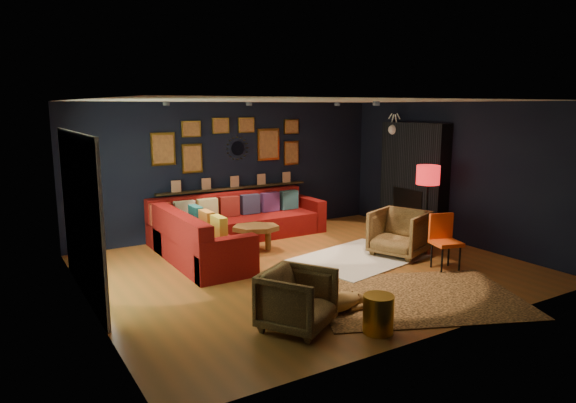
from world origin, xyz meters
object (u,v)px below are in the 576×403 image
orange_chair (444,237)px  pouf (220,262)px  floor_lamp (428,179)px  dog (335,299)px  coffee_table (256,230)px  gold_stool (378,314)px  armchair_left (297,297)px  sectional (225,230)px  armchair_right (399,231)px

orange_chair → pouf: bearing=169.6°
pouf → floor_lamp: bearing=-7.8°
orange_chair → dog: bearing=-151.2°
coffee_table → pouf: bearing=-141.1°
gold_stool → orange_chair: (2.43, 1.26, 0.29)m
orange_chair → armchair_left: bearing=-151.3°
floor_lamp → pouf: bearing=172.2°
coffee_table → armchair_left: armchair_left is taller
orange_chair → floor_lamp: size_ratio=0.58×
armchair_left → gold_stool: armchair_left is taller
sectional → armchair_right: armchair_right is taller
armchair_right → gold_stool: 3.17m
gold_stool → orange_chair: bearing=27.4°
sectional → armchair_left: size_ratio=4.49×
pouf → armchair_left: (-0.04, -2.26, 0.20)m
gold_stool → pouf: bearing=103.7°
coffee_table → floor_lamp: 3.19m
armchair_left → floor_lamp: floor_lamp is taller
sectional → floor_lamp: (3.11, -1.86, 0.92)m
gold_stool → dog: gold_stool is taller
armchair_left → gold_stool: 0.94m
orange_chair → dog: 2.61m
coffee_table → orange_chair: size_ratio=1.19×
pouf → floor_lamp: size_ratio=0.31×
gold_stool → coffee_table: bearing=84.1°
gold_stool → dog: (-0.09, 0.70, -0.04)m
coffee_table → orange_chair: 3.17m
armchair_left → armchair_right: armchair_right is taller
sectional → pouf: bearing=-117.1°
armchair_left → orange_chair: 3.24m
pouf → floor_lamp: 3.98m
pouf → armchair_right: size_ratio=0.54×
dog → pouf: bearing=105.4°
coffee_table → dog: coffee_table is taller
pouf → dog: dog is taller
coffee_table → dog: 3.03m
armchair_right → floor_lamp: 1.14m
pouf → armchair_left: 2.27m
sectional → dog: bearing=-91.5°
orange_chair → dog: (-2.52, -0.56, -0.33)m
sectional → armchair_right: (2.33, -2.02, 0.11)m
orange_chair → sectional: bearing=146.2°
armchair_right → orange_chair: bearing=-14.8°
armchair_left → floor_lamp: (3.84, 1.74, 0.87)m
armchair_left → orange_chair: (3.16, 0.70, 0.13)m
sectional → dog: 3.46m
coffee_table → armchair_left: size_ratio=1.36×
floor_lamp → dog: (-3.21, -1.60, -1.07)m
orange_chair → armchair_right: bearing=112.9°
pouf → orange_chair: (3.12, -1.56, 0.33)m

